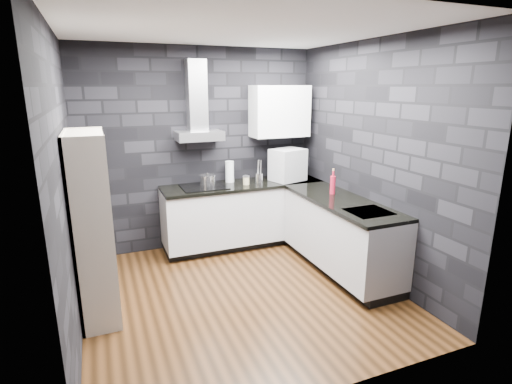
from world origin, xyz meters
TOP-DOWN VIEW (x-y plane):
  - ground at (0.00, 0.00)m, footprint 3.20×3.20m
  - ceiling at (0.00, 0.00)m, footprint 3.20×3.20m
  - wall_back at (0.00, 1.62)m, footprint 3.20×0.05m
  - wall_front at (0.00, -1.62)m, footprint 3.20×0.05m
  - wall_left at (-1.62, 0.00)m, footprint 0.05×3.20m
  - wall_right at (1.62, 0.00)m, footprint 0.05×3.20m
  - toekick_back at (0.50, 1.34)m, footprint 2.18×0.50m
  - toekick_right at (1.34, 0.10)m, footprint 0.50×1.78m
  - counter_back_cab at (0.50, 1.30)m, footprint 2.20×0.60m
  - counter_right_cab at (1.30, 0.10)m, footprint 0.60×1.80m
  - counter_back_top at (0.50, 1.29)m, footprint 2.20×0.62m
  - counter_right_top at (1.29, 0.10)m, footprint 0.62×1.80m
  - counter_corner_top at (1.30, 1.30)m, footprint 0.62×0.62m
  - hood_body at (-0.05, 1.43)m, footprint 0.60×0.34m
  - hood_chimney at (-0.05, 1.50)m, footprint 0.24×0.20m
  - upper_cabinet at (1.10, 1.43)m, footprint 0.80×0.35m
  - cooktop at (-0.05, 1.30)m, footprint 0.58×0.50m
  - sink_rim at (1.30, -0.40)m, footprint 0.44×0.40m
  - pot at (0.02, 1.35)m, footprint 0.22×0.22m
  - glass_vase at (0.36, 1.45)m, footprint 0.13×0.13m
  - storage_jar at (0.52, 1.22)m, footprint 0.11×0.11m
  - utensil_crock at (0.72, 1.25)m, footprint 0.12×0.12m
  - appliance_garage at (1.14, 1.22)m, footprint 0.52×0.45m
  - red_bottle at (1.34, 0.37)m, footprint 0.09×0.09m
  - bookshelf at (-1.42, 0.17)m, footprint 0.58×0.87m
  - fruit_bowl at (-1.42, 0.09)m, footprint 0.26×0.26m
  - book_red at (-1.43, 0.35)m, footprint 0.18×0.04m
  - book_second at (-1.45, 0.38)m, footprint 0.15×0.07m

SIDE VIEW (x-z plane):
  - ground at x=0.00m, z-range 0.00..0.00m
  - toekick_back at x=0.50m, z-range 0.00..0.10m
  - toekick_right at x=1.34m, z-range 0.00..0.10m
  - counter_back_cab at x=0.50m, z-range 0.10..0.86m
  - counter_right_cab at x=1.30m, z-range 0.10..0.86m
  - book_red at x=-1.43m, z-range 0.45..0.69m
  - book_second at x=-1.45m, z-range 0.49..0.70m
  - counter_back_top at x=0.50m, z-range 0.86..0.90m
  - counter_right_top at x=1.29m, z-range 0.86..0.90m
  - counter_corner_top at x=1.30m, z-range 0.86..0.90m
  - sink_rim at x=1.30m, z-range 0.89..0.90m
  - bookshelf at x=-1.42m, z-range 0.00..1.80m
  - cooktop at x=-0.05m, z-range 0.90..0.91m
  - fruit_bowl at x=-1.42m, z-range 0.91..0.96m
  - storage_jar at x=0.52m, z-range 0.90..1.00m
  - utensil_crock at x=0.72m, z-range 0.90..1.03m
  - pot at x=0.02m, z-range 0.91..1.03m
  - red_bottle at x=1.34m, z-range 0.90..1.12m
  - glass_vase at x=0.36m, z-range 0.90..1.19m
  - appliance_garage at x=1.14m, z-range 0.90..1.35m
  - wall_back at x=0.00m, z-range 0.00..2.70m
  - wall_front at x=0.00m, z-range 0.00..2.70m
  - wall_left at x=-1.62m, z-range 0.00..2.70m
  - wall_right at x=1.62m, z-range 0.00..2.70m
  - hood_body at x=-0.05m, z-range 1.50..1.62m
  - upper_cabinet at x=1.10m, z-range 1.50..2.20m
  - hood_chimney at x=-0.05m, z-range 1.62..2.52m
  - ceiling at x=0.00m, z-range 2.70..2.70m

